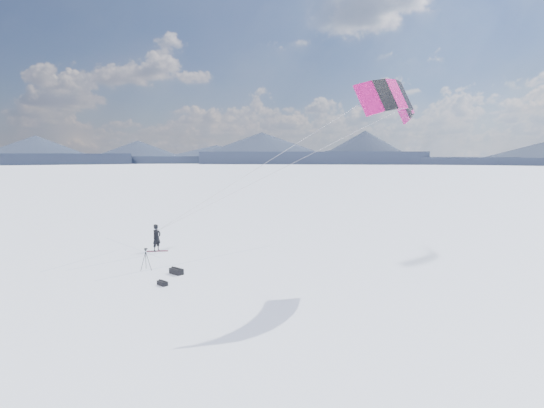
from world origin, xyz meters
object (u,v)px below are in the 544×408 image
Objects in this scene: snowkiter at (157,251)px; snowboard at (158,251)px; tripod at (146,256)px; gear_bag_a at (176,271)px; gear_bag_b at (162,283)px.

snowboard is (0.06, -0.01, 0.02)m from snowkiter.
tripod reaches higher than snowboard.
gear_bag_a is 1.40× the size of gear_bag_b.
tripod is (3.47, -3.82, 0.83)m from snowkiter.
snowkiter is 2.12× the size of gear_bag_a.
tripod is at bearing -141.44° from snowkiter.
tripod reaches higher than gear_bag_a.
tripod is at bearing -162.84° from gear_bag_a.
snowboard is 1.61× the size of gear_bag_a.
tripod is 2.21m from gear_bag_a.
snowboard is 1.10× the size of tripod.
snowkiter is 1.32× the size of snowboard.
tripod is 2.03× the size of gear_bag_b.
snowboard is at bearing 149.19° from gear_bag_b.
snowboard is 5.18m from tripod.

